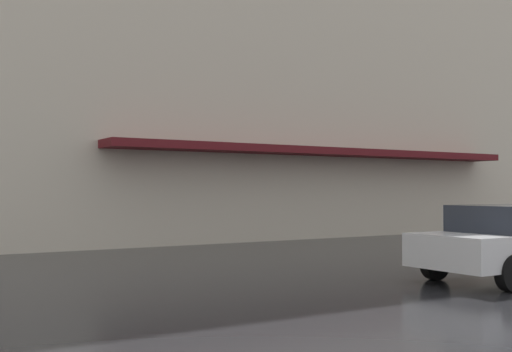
{
  "coord_description": "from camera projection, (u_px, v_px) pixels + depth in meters",
  "views": [
    {
      "loc": [
        -5.06,
        -2.93,
        1.69
      ],
      "look_at": [
        6.88,
        -10.25,
        2.01
      ],
      "focal_mm": 44.21,
      "sensor_mm": 36.0,
      "label": 1
    }
  ],
  "objects": []
}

